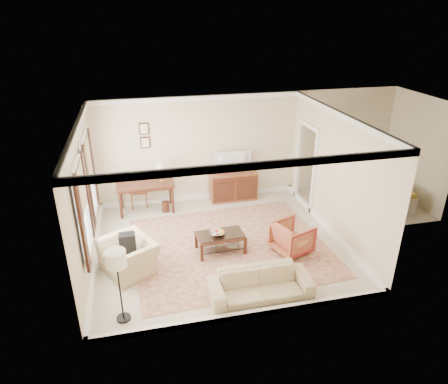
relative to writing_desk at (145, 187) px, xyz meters
name	(u,v)px	position (x,y,z in m)	size (l,w,h in m)	color
room_shell	(218,140)	(1.50, -2.03, 1.78)	(5.51, 5.01, 2.91)	beige
annex_bedroom	(369,191)	(5.99, -0.88, -0.36)	(3.00, 2.70, 2.90)	beige
window_front	(83,209)	(-1.20, -2.73, 0.85)	(0.12, 1.56, 1.80)	#CCB284
window_rear	(89,177)	(-1.20, -1.13, 0.85)	(0.12, 1.56, 1.80)	#CCB284
doorway	(306,167)	(4.21, -0.53, 0.38)	(0.10, 1.12, 2.25)	white
rug	(230,246)	(1.73, -2.21, -0.69)	(4.26, 3.66, 0.01)	maroon
writing_desk	(145,187)	(0.00, 0.00, 0.00)	(1.47, 0.74, 0.80)	#462014
desk_chair	(138,188)	(-0.19, 0.35, -0.17)	(0.45, 0.45, 1.05)	brown
desk_lamp	(161,173)	(0.43, 0.00, 0.36)	(0.32, 0.32, 0.50)	silver
framed_prints	(145,136)	(0.10, 0.44, 1.24)	(0.25, 0.04, 0.68)	#462014
sideboard	(233,186)	(2.40, 0.19, -0.30)	(1.29, 0.50, 0.79)	brown
tv	(234,156)	(2.40, 0.17, 0.59)	(0.98, 0.56, 0.13)	black
coffee_table	(220,238)	(1.48, -2.34, -0.36)	(1.07, 0.66, 0.44)	#462014
fruit_bowl	(217,233)	(1.40, -2.36, -0.21)	(0.42, 0.42, 0.10)	silver
book_a	(211,243)	(1.28, -2.24, -0.52)	(0.28, 0.04, 0.38)	brown
book_b	(228,243)	(1.64, -2.33, -0.53)	(0.28, 0.03, 0.38)	brown
striped_armchair	(292,236)	(3.01, -2.70, -0.31)	(0.74, 0.70, 0.77)	maroon
club_armchair	(129,251)	(-0.48, -2.62, -0.23)	(1.07, 0.69, 0.93)	tan
backpack	(127,241)	(-0.48, -2.64, 0.02)	(0.32, 0.22, 0.40)	black
sofa	(261,281)	(1.86, -4.03, -0.33)	(1.89, 0.55, 0.74)	tan
floor_lamp	(116,264)	(-0.63, -4.05, 0.45)	(0.34, 0.34, 1.39)	black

